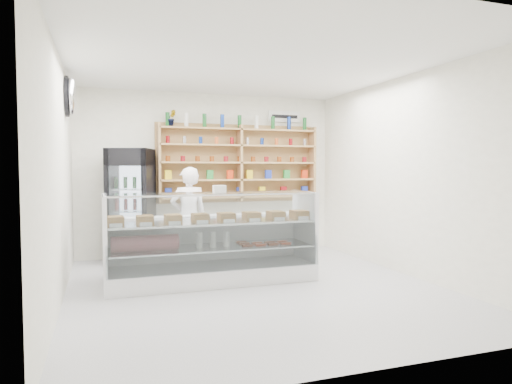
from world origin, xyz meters
name	(u,v)px	position (x,y,z in m)	size (l,w,h in m)	color
room	(256,177)	(0.00, 0.00, 1.40)	(5.00, 5.00, 5.00)	silver
display_counter	(212,257)	(-0.45, 0.47, 0.33)	(2.72, 0.81, 1.19)	white
shop_worker	(189,217)	(-0.56, 1.52, 0.76)	(0.55, 0.36, 1.52)	white
drinks_cooler	(131,205)	(-1.36, 2.14, 0.91)	(0.83, 0.82, 1.81)	black
wall_shelving	(240,163)	(0.50, 2.34, 1.59)	(2.84, 0.28, 1.33)	#A5754D
potted_plant	(171,118)	(-0.69, 2.34, 2.33)	(0.15, 0.12, 0.28)	#1E6626
security_mirror	(71,97)	(-2.17, 1.20, 2.45)	(0.15, 0.50, 0.50)	silver
wall_sign	(284,117)	(1.40, 2.47, 2.45)	(0.62, 0.03, 0.20)	white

